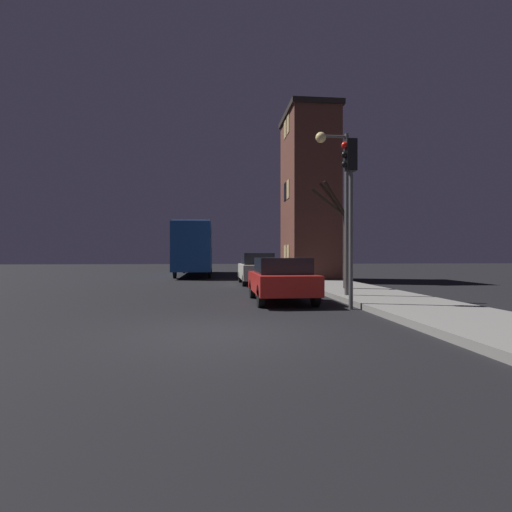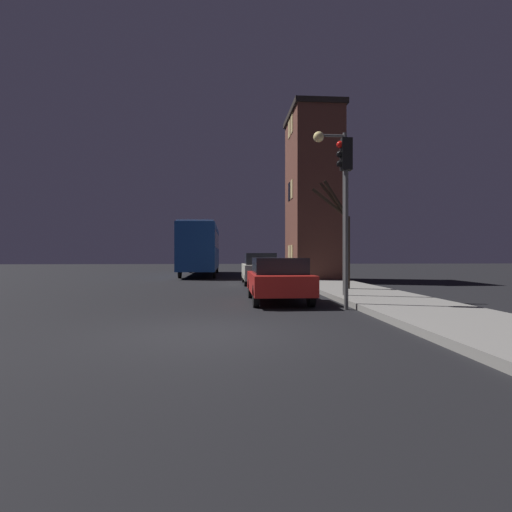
{
  "view_description": "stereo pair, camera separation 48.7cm",
  "coord_description": "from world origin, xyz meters",
  "px_view_note": "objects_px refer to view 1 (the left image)",
  "views": [
    {
      "loc": [
        -0.11,
        -7.86,
        1.54
      ],
      "look_at": [
        1.56,
        8.33,
        1.5
      ],
      "focal_mm": 28.0,
      "sensor_mm": 36.0,
      "label": 1
    },
    {
      "loc": [
        0.38,
        -7.91,
        1.54
      ],
      "look_at": [
        1.56,
        8.33,
        1.5
      ],
      "focal_mm": 28.0,
      "sensor_mm": 36.0,
      "label": 2
    }
  ],
  "objects_px": {
    "bare_tree": "(342,236)",
    "car_mid_lane": "(257,268)",
    "car_near_lane": "(281,279)",
    "streetlamp": "(339,189)",
    "traffic_light": "(350,188)",
    "bus": "(195,246)"
  },
  "relations": [
    {
      "from": "streetlamp",
      "to": "car_near_lane",
      "type": "distance_m",
      "value": 3.66
    },
    {
      "from": "streetlamp",
      "to": "traffic_light",
      "type": "xyz_separation_m",
      "value": [
        -0.38,
        -2.24,
        -0.36
      ]
    },
    {
      "from": "car_mid_lane",
      "to": "bare_tree",
      "type": "bearing_deg",
      "value": -59.16
    },
    {
      "from": "car_near_lane",
      "to": "streetlamp",
      "type": "bearing_deg",
      "value": 9.28
    },
    {
      "from": "traffic_light",
      "to": "streetlamp",
      "type": "bearing_deg",
      "value": 80.37
    },
    {
      "from": "bare_tree",
      "to": "car_mid_lane",
      "type": "bearing_deg",
      "value": 120.84
    },
    {
      "from": "car_near_lane",
      "to": "traffic_light",
      "type": "bearing_deg",
      "value": -49.22
    },
    {
      "from": "streetlamp",
      "to": "bare_tree",
      "type": "relative_size",
      "value": 1.26
    },
    {
      "from": "car_near_lane",
      "to": "bare_tree",
      "type": "bearing_deg",
      "value": 44.67
    },
    {
      "from": "traffic_light",
      "to": "bus",
      "type": "xyz_separation_m",
      "value": [
        -5.3,
        19.53,
        -1.22
      ]
    },
    {
      "from": "bare_tree",
      "to": "car_mid_lane",
      "type": "xyz_separation_m",
      "value": [
        -2.98,
        4.99,
        -1.47
      ]
    },
    {
      "from": "traffic_light",
      "to": "bare_tree",
      "type": "xyz_separation_m",
      "value": [
        1.37,
        4.89,
        -1.14
      ]
    },
    {
      "from": "car_mid_lane",
      "to": "bus",
      "type": "bearing_deg",
      "value": 110.91
    },
    {
      "from": "streetlamp",
      "to": "traffic_light",
      "type": "distance_m",
      "value": 2.3
    },
    {
      "from": "car_near_lane",
      "to": "car_mid_lane",
      "type": "xyz_separation_m",
      "value": [
        0.03,
        7.98,
        0.06
      ]
    },
    {
      "from": "bare_tree",
      "to": "bus",
      "type": "relative_size",
      "value": 0.37
    },
    {
      "from": "traffic_light",
      "to": "bus",
      "type": "bearing_deg",
      "value": 105.18
    },
    {
      "from": "traffic_light",
      "to": "bare_tree",
      "type": "height_order",
      "value": "traffic_light"
    },
    {
      "from": "traffic_light",
      "to": "bus",
      "type": "height_order",
      "value": "traffic_light"
    },
    {
      "from": "bare_tree",
      "to": "car_mid_lane",
      "type": "relative_size",
      "value": 1.01
    },
    {
      "from": "streetlamp",
      "to": "traffic_light",
      "type": "bearing_deg",
      "value": -99.63
    },
    {
      "from": "traffic_light",
      "to": "car_mid_lane",
      "type": "distance_m",
      "value": 10.35
    }
  ]
}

